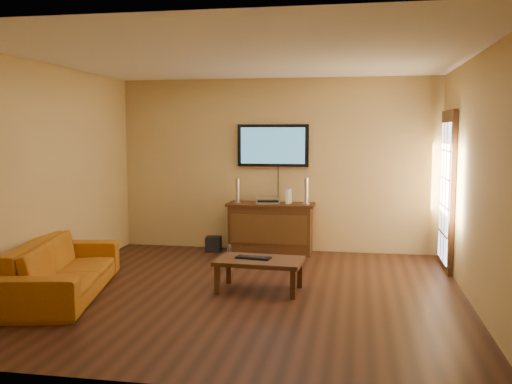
% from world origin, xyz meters
% --- Properties ---
extents(ground_plane, '(5.00, 5.00, 0.00)m').
position_xyz_m(ground_plane, '(0.00, 0.00, 0.00)').
color(ground_plane, black).
rests_on(ground_plane, ground).
extents(room_walls, '(5.00, 5.00, 5.00)m').
position_xyz_m(room_walls, '(0.00, 0.62, 1.69)').
color(room_walls, tan).
rests_on(room_walls, ground).
extents(french_door, '(0.07, 1.02, 2.22)m').
position_xyz_m(french_door, '(2.46, 1.70, 1.05)').
color(french_door, '#361C0C').
rests_on(french_door, ground).
extents(media_console, '(1.33, 0.51, 0.78)m').
position_xyz_m(media_console, '(-0.06, 2.24, 0.39)').
color(media_console, '#361C0C').
rests_on(media_console, ground).
extents(television, '(1.12, 0.08, 0.66)m').
position_xyz_m(television, '(-0.06, 2.45, 1.66)').
color(television, black).
rests_on(television, ground).
extents(coffee_table, '(1.04, 0.66, 0.38)m').
position_xyz_m(coffee_table, '(0.14, 0.11, 0.33)').
color(coffee_table, '#361C0C').
rests_on(coffee_table, ground).
extents(sofa, '(1.07, 2.23, 0.84)m').
position_xyz_m(sofa, '(-2.05, -0.45, 0.42)').
color(sofa, '#A65D12').
rests_on(sofa, ground).
extents(speaker_left, '(0.10, 0.10, 0.37)m').
position_xyz_m(speaker_left, '(-0.57, 2.22, 0.95)').
color(speaker_left, silver).
rests_on(speaker_left, media_console).
extents(speaker_right, '(0.11, 0.11, 0.40)m').
position_xyz_m(speaker_right, '(0.49, 2.22, 0.96)').
color(speaker_right, silver).
rests_on(speaker_right, media_console).
extents(av_receiver, '(0.41, 0.32, 0.08)m').
position_xyz_m(av_receiver, '(-0.10, 2.26, 0.82)').
color(av_receiver, silver).
rests_on(av_receiver, media_console).
extents(game_console, '(0.08, 0.17, 0.23)m').
position_xyz_m(game_console, '(0.22, 2.24, 0.89)').
color(game_console, white).
rests_on(game_console, media_console).
extents(subwoofer, '(0.26, 0.26, 0.23)m').
position_xyz_m(subwoofer, '(-0.96, 2.19, 0.12)').
color(subwoofer, black).
rests_on(subwoofer, ground).
extents(bottle, '(0.07, 0.07, 0.21)m').
position_xyz_m(bottle, '(-0.61, 1.81, 0.10)').
color(bottle, white).
rests_on(bottle, ground).
extents(keyboard, '(0.43, 0.21, 0.02)m').
position_xyz_m(keyboard, '(0.06, 0.13, 0.39)').
color(keyboard, black).
rests_on(keyboard, coffee_table).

